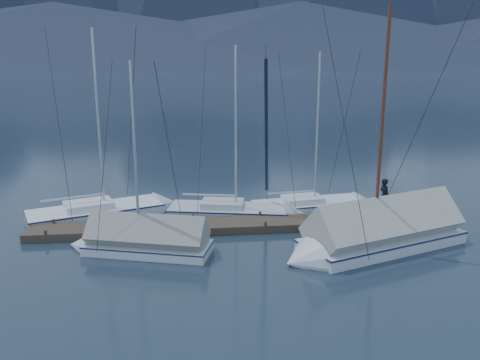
% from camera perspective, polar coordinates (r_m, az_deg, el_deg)
% --- Properties ---
extents(ground, '(1000.00, 1000.00, 0.00)m').
position_cam_1_polar(ground, '(20.41, 0.67, -7.38)').
color(ground, '#15212F').
rests_on(ground, ground).
extents(dock, '(18.00, 1.50, 0.54)m').
position_cam_1_polar(dock, '(22.23, 0.00, -5.23)').
color(dock, '#382D23').
rests_on(dock, ground).
extents(mooring_posts, '(15.12, 1.52, 0.35)m').
position_cam_1_polar(mooring_posts, '(22.10, -1.29, -4.69)').
color(mooring_posts, '#382D23').
rests_on(mooring_posts, ground).
extents(sailboat_open_left, '(7.35, 4.34, 9.39)m').
position_cam_1_polar(sailboat_open_left, '(24.95, -13.84, -3.33)').
color(sailboat_open_left, white).
rests_on(sailboat_open_left, ground).
extents(sailboat_open_mid, '(6.72, 3.25, 8.57)m').
position_cam_1_polar(sailboat_open_mid, '(23.96, 0.63, -3.67)').
color(sailboat_open_mid, silver).
rests_on(sailboat_open_mid, ground).
extents(sailboat_open_right, '(6.43, 2.79, 8.27)m').
position_cam_1_polar(sailboat_open_right, '(25.43, 9.26, -2.81)').
color(sailboat_open_right, silver).
rests_on(sailboat_open_right, ground).
extents(sailboat_covered_near, '(8.14, 4.83, 10.14)m').
position_cam_1_polar(sailboat_covered_near, '(20.51, 14.49, -6.24)').
color(sailboat_covered_near, white).
rests_on(sailboat_covered_near, ground).
extents(sailboat_covered_far, '(5.91, 3.26, 7.94)m').
position_cam_1_polar(sailboat_covered_far, '(20.08, -11.51, -6.87)').
color(sailboat_covered_far, white).
rests_on(sailboat_covered_far, ground).
extents(person, '(0.52, 0.67, 1.65)m').
position_cam_1_polar(person, '(23.84, 15.90, -1.78)').
color(person, black).
rests_on(person, dock).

